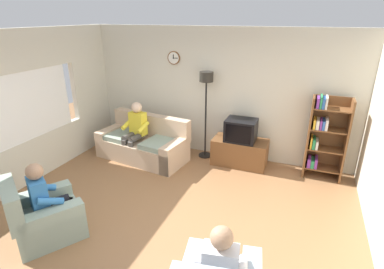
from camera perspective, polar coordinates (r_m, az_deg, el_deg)
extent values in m
plane|color=#8C603D|center=(4.76, -5.03, -15.89)|extent=(12.00, 12.00, 0.00)
cube|color=beige|center=(6.45, 5.11, 7.72)|extent=(6.20, 0.12, 2.70)
cylinder|color=brown|center=(6.59, -3.46, 14.26)|extent=(0.28, 0.03, 0.28)
cylinder|color=white|center=(6.57, -3.52, 14.25)|extent=(0.24, 0.01, 0.24)
cube|color=black|center=(6.56, -3.55, 14.50)|extent=(0.02, 0.01, 0.09)
cube|color=black|center=(6.55, -3.22, 14.23)|extent=(0.11, 0.01, 0.01)
cube|color=beige|center=(6.22, -29.65, -5.04)|extent=(0.12, 5.80, 0.80)
cube|color=beige|center=(7.29, -18.59, 8.72)|extent=(0.12, 1.10, 1.20)
cube|color=white|center=(6.04, -29.07, 4.58)|extent=(0.04, 2.00, 1.30)
cube|color=white|center=(6.06, -29.26, 4.60)|extent=(0.03, 1.90, 1.20)
cube|color=tan|center=(6.55, -9.40, -2.83)|extent=(2.00, 1.10, 0.42)
cube|color=tan|center=(6.65, -7.72, 1.81)|extent=(1.91, 0.46, 0.48)
cube|color=tan|center=(6.07, -3.19, -3.88)|extent=(0.33, 0.86, 0.56)
cube|color=tan|center=(7.05, -14.80, -0.86)|extent=(0.33, 0.86, 0.56)
cube|color=gray|center=(6.13, -6.16, -1.77)|extent=(0.69, 0.76, 0.10)
cube|color=gray|center=(6.73, -13.14, -0.06)|extent=(0.69, 0.76, 0.10)
cube|color=brown|center=(6.29, 9.01, -3.28)|extent=(1.10, 0.56, 0.54)
cube|color=black|center=(6.51, 9.54, -2.16)|extent=(1.10, 0.04, 0.03)
cube|color=black|center=(6.08, 9.23, 0.83)|extent=(0.60, 0.48, 0.44)
cube|color=black|center=(5.86, 8.70, 0.04)|extent=(0.50, 0.01, 0.36)
cube|color=brown|center=(6.04, 21.11, -0.41)|extent=(0.04, 0.36, 1.55)
cube|color=brown|center=(6.08, 27.09, -1.22)|extent=(0.04, 0.36, 1.55)
cube|color=brown|center=(6.21, 24.08, -0.26)|extent=(0.64, 0.02, 1.55)
cube|color=brown|center=(6.28, 23.31, -5.73)|extent=(0.60, 0.34, 0.02)
cube|color=#72338C|center=(6.21, 21.24, -4.71)|extent=(0.06, 0.28, 0.17)
cube|color=#267F4C|center=(6.22, 21.82, -4.89)|extent=(0.06, 0.28, 0.15)
cube|color=#72338C|center=(6.21, 22.39, -4.81)|extent=(0.05, 0.28, 0.19)
cube|color=brown|center=(6.12, 23.84, -2.50)|extent=(0.60, 0.34, 0.02)
cube|color=gold|center=(6.05, 21.62, -1.22)|extent=(0.03, 0.28, 0.21)
cube|color=#267F4C|center=(6.05, 22.06, -1.40)|extent=(0.05, 0.28, 0.19)
cube|color=silver|center=(6.06, 22.54, -1.60)|extent=(0.04, 0.28, 0.16)
cube|color=brown|center=(5.99, 24.39, 0.89)|extent=(0.60, 0.34, 0.02)
cube|color=gold|center=(5.92, 22.15, 2.05)|extent=(0.04, 0.28, 0.17)
cube|color=silver|center=(5.93, 22.68, 1.95)|extent=(0.05, 0.28, 0.17)
cube|color=#72338C|center=(5.93, 23.18, 1.91)|extent=(0.04, 0.28, 0.17)
cube|color=#2D59A5|center=(5.93, 23.62, 1.83)|extent=(0.04, 0.28, 0.17)
cube|color=silver|center=(5.93, 24.10, 1.87)|extent=(0.04, 0.28, 0.19)
cube|color=brown|center=(5.87, 24.97, 4.43)|extent=(0.60, 0.34, 0.02)
cube|color=#72338C|center=(5.82, 22.72, 5.68)|extent=(0.05, 0.28, 0.18)
cube|color=#267F4C|center=(5.81, 23.22, 5.77)|extent=(0.03, 0.28, 0.21)
cube|color=#2D59A5|center=(5.82, 23.62, 5.57)|extent=(0.04, 0.28, 0.19)
cube|color=silver|center=(5.82, 24.09, 5.61)|extent=(0.03, 0.28, 0.21)
cylinder|color=black|center=(6.67, 2.47, -3.92)|extent=(0.28, 0.28, 0.03)
cylinder|color=black|center=(6.36, 2.60, 2.88)|extent=(0.04, 0.04, 1.70)
cylinder|color=black|center=(6.13, 2.74, 10.87)|extent=(0.28, 0.28, 0.20)
cube|color=gray|center=(4.83, -25.48, -14.70)|extent=(1.13, 1.14, 0.40)
cube|color=gray|center=(4.57, -30.96, -11.18)|extent=(0.77, 0.58, 0.50)
cube|color=gray|center=(5.04, -26.12, -12.11)|extent=(0.60, 0.78, 0.56)
cube|color=gray|center=(4.54, -24.58, -15.80)|extent=(0.60, 0.78, 0.56)
cube|color=yellow|center=(6.42, -10.17, 2.10)|extent=(0.36, 0.25, 0.48)
sphere|color=beige|center=(6.31, -10.43, 5.06)|extent=(0.22, 0.22, 0.22)
cylinder|color=#4C4742|center=(6.32, -10.47, -0.59)|extent=(0.18, 0.39, 0.13)
cylinder|color=#4C4742|center=(6.43, -11.71, -0.29)|extent=(0.18, 0.39, 0.13)
cylinder|color=#4C4742|center=(6.30, -11.39, -3.52)|extent=(0.12, 0.12, 0.52)
cylinder|color=#4C4742|center=(6.41, -12.62, -3.17)|extent=(0.12, 0.12, 0.52)
cylinder|color=yellow|center=(6.23, -9.23, 1.34)|extent=(0.14, 0.34, 0.20)
cylinder|color=yellow|center=(6.49, -12.15, 1.96)|extent=(0.14, 0.34, 0.20)
cube|color=#3372B2|center=(4.58, -27.02, -10.16)|extent=(0.39, 0.35, 0.48)
sphere|color=#A37A5B|center=(4.42, -27.66, -6.24)|extent=(0.22, 0.22, 0.22)
cylinder|color=black|center=(4.80, -24.48, -11.58)|extent=(0.31, 0.39, 0.13)
cylinder|color=black|center=(4.65, -23.98, -12.64)|extent=(0.31, 0.39, 0.13)
cylinder|color=black|center=(4.94, -21.90, -13.18)|extent=(0.15, 0.15, 0.40)
cylinder|color=black|center=(4.79, -21.32, -14.26)|extent=(0.15, 0.15, 0.40)
cylinder|color=#3372B2|center=(4.79, -26.26, -8.93)|extent=(0.25, 0.33, 0.20)
cylinder|color=#3372B2|center=(4.42, -25.19, -11.33)|extent=(0.25, 0.33, 0.20)
cube|color=silver|center=(3.14, 5.36, -23.83)|extent=(0.37, 0.25, 0.48)
sphere|color=#A37A5B|center=(2.91, 5.64, -18.85)|extent=(0.22, 0.22, 0.22)
cylinder|color=silver|center=(3.24, 1.59, -22.38)|extent=(0.14, 0.34, 0.20)
cylinder|color=silver|center=(3.22, 9.61, -23.17)|extent=(0.14, 0.34, 0.20)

